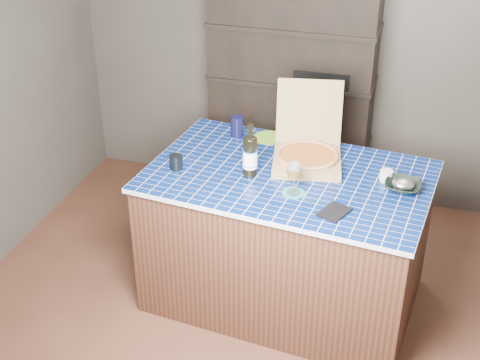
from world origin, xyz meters
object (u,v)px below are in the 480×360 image
(mead_bottle, at_px, (250,155))
(bowl, at_px, (403,186))
(dvd_case, at_px, (335,212))
(kitchen_island, at_px, (286,237))
(pizza_box, at_px, (307,153))
(wine_glass, at_px, (294,172))

(mead_bottle, relative_size, bowl, 1.63)
(dvd_case, bearing_deg, kitchen_island, 156.20)
(pizza_box, bearing_deg, mead_bottle, -150.13)
(kitchen_island, xyz_separation_m, bowl, (0.66, 0.01, 0.48))
(pizza_box, xyz_separation_m, bowl, (0.59, -0.17, -0.04))
(pizza_box, bearing_deg, bowl, -26.61)
(wine_glass, distance_m, dvd_case, 0.32)
(kitchen_island, distance_m, dvd_case, 0.67)
(mead_bottle, distance_m, wine_glass, 0.32)
(wine_glass, relative_size, dvd_case, 1.13)
(mead_bottle, bearing_deg, kitchen_island, 18.61)
(mead_bottle, relative_size, dvd_case, 1.91)
(bowl, bearing_deg, dvd_case, -132.80)
(pizza_box, distance_m, mead_bottle, 0.39)
(dvd_case, bearing_deg, mead_bottle, 176.03)
(wine_glass, bearing_deg, pizza_box, 90.51)
(pizza_box, xyz_separation_m, wine_glass, (0.00, -0.38, 0.08))
(pizza_box, height_order, dvd_case, pizza_box)
(wine_glass, bearing_deg, mead_bottle, 155.33)
(kitchen_island, xyz_separation_m, wine_glass, (0.08, -0.21, 0.59))
(kitchen_island, xyz_separation_m, pizza_box, (0.07, 0.18, 0.52))
(dvd_case, bearing_deg, pizza_box, 139.02)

